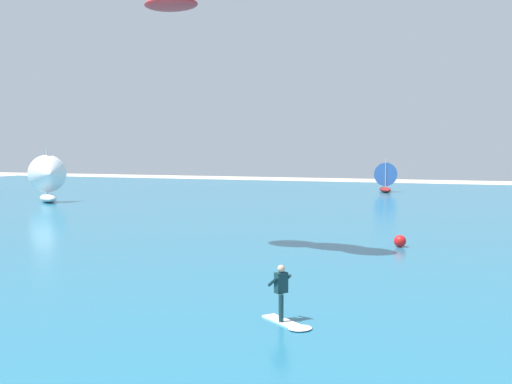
# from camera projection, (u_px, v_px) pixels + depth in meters

# --- Properties ---
(ocean) EXTENTS (160.00, 90.00, 0.10)m
(ocean) POSITION_uv_depth(u_px,v_px,m) (389.00, 213.00, 48.76)
(ocean) COLOR #236B89
(ocean) RESTS_ON ground
(kitesurfer) EXTENTS (1.91, 1.61, 1.67)m
(kitesurfer) POSITION_uv_depth(u_px,v_px,m) (285.00, 302.00, 17.58)
(kitesurfer) COLOR white
(kitesurfer) RESTS_ON ocean
(sailboat_mid_right) EXTENTS (3.15, 3.51, 3.95)m
(sailboat_mid_right) POSITION_uv_depth(u_px,v_px,m) (384.00, 177.00, 72.54)
(sailboat_mid_right) COLOR maroon
(sailboat_mid_right) RESTS_ON ocean
(sailboat_trailing) EXTENTS (4.53, 4.47, 5.10)m
(sailboat_trailing) POSITION_uv_depth(u_px,v_px,m) (48.00, 178.00, 57.84)
(sailboat_trailing) COLOR silver
(sailboat_trailing) RESTS_ON ocean
(marker_buoy) EXTENTS (0.63, 0.63, 0.63)m
(marker_buoy) POSITION_uv_depth(u_px,v_px,m) (400.00, 241.00, 31.40)
(marker_buoy) COLOR red
(marker_buoy) RESTS_ON ocean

